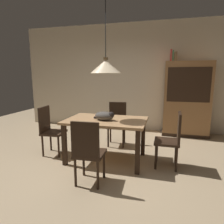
{
  "coord_description": "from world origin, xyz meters",
  "views": [
    {
      "loc": [
        0.89,
        -2.91,
        1.52
      ],
      "look_at": [
        -0.04,
        0.57,
        0.85
      ],
      "focal_mm": 31.92,
      "sensor_mm": 36.0,
      "label": 1
    }
  ],
  "objects_px": {
    "book_red_tall": "(171,56)",
    "book_brown_thick": "(176,57)",
    "pendant_lamp": "(106,66)",
    "hutch_bookcase": "(187,101)",
    "cat_sleeping": "(105,116)",
    "chair_right_side": "(172,137)",
    "dining_table": "(106,125)",
    "chair_near_front": "(88,150)",
    "book_green_slim": "(173,56)",
    "chair_far_back": "(117,122)",
    "chair_left_side": "(50,128)"
  },
  "relations": [
    {
      "from": "chair_right_side",
      "to": "hutch_bookcase",
      "type": "xyz_separation_m",
      "value": [
        0.39,
        1.95,
        0.38
      ]
    },
    {
      "from": "chair_near_front",
      "to": "pendant_lamp",
      "type": "height_order",
      "value": "pendant_lamp"
    },
    {
      "from": "chair_far_back",
      "to": "book_brown_thick",
      "type": "bearing_deg",
      "value": 41.86
    },
    {
      "from": "chair_left_side",
      "to": "chair_far_back",
      "type": "bearing_deg",
      "value": 38.31
    },
    {
      "from": "dining_table",
      "to": "cat_sleeping",
      "type": "xyz_separation_m",
      "value": [
        -0.0,
        -0.06,
        0.18
      ]
    },
    {
      "from": "chair_left_side",
      "to": "cat_sleeping",
      "type": "height_order",
      "value": "chair_left_side"
    },
    {
      "from": "chair_left_side",
      "to": "book_green_slim",
      "type": "xyz_separation_m",
      "value": [
        2.26,
        1.96,
        1.47
      ]
    },
    {
      "from": "pendant_lamp",
      "to": "book_green_slim",
      "type": "bearing_deg",
      "value": 59.92
    },
    {
      "from": "chair_left_side",
      "to": "dining_table",
      "type": "bearing_deg",
      "value": 0.34
    },
    {
      "from": "chair_right_side",
      "to": "dining_table",
      "type": "bearing_deg",
      "value": 179.94
    },
    {
      "from": "chair_far_back",
      "to": "pendant_lamp",
      "type": "xyz_separation_m",
      "value": [
        0.01,
        -0.88,
        1.15
      ]
    },
    {
      "from": "pendant_lamp",
      "to": "hutch_bookcase",
      "type": "xyz_separation_m",
      "value": [
        1.51,
        1.95,
        -0.77
      ]
    },
    {
      "from": "chair_right_side",
      "to": "book_red_tall",
      "type": "xyz_separation_m",
      "value": [
        -0.04,
        1.96,
        1.48
      ]
    },
    {
      "from": "chair_left_side",
      "to": "pendant_lamp",
      "type": "height_order",
      "value": "pendant_lamp"
    },
    {
      "from": "chair_right_side",
      "to": "chair_left_side",
      "type": "relative_size",
      "value": 1.0
    },
    {
      "from": "chair_far_back",
      "to": "hutch_bookcase",
      "type": "relative_size",
      "value": 0.5
    },
    {
      "from": "pendant_lamp",
      "to": "book_green_slim",
      "type": "xyz_separation_m",
      "value": [
        1.13,
        1.95,
        0.32
      ]
    },
    {
      "from": "cat_sleeping",
      "to": "chair_left_side",
      "type": "bearing_deg",
      "value": 177.09
    },
    {
      "from": "pendant_lamp",
      "to": "book_brown_thick",
      "type": "relative_size",
      "value": 5.42
    },
    {
      "from": "chair_near_front",
      "to": "chair_far_back",
      "type": "bearing_deg",
      "value": 90.39
    },
    {
      "from": "chair_near_front",
      "to": "book_green_slim",
      "type": "distance_m",
      "value": 3.38
    },
    {
      "from": "cat_sleeping",
      "to": "hutch_bookcase",
      "type": "bearing_deg",
      "value": 53.09
    },
    {
      "from": "cat_sleeping",
      "to": "book_green_slim",
      "type": "distance_m",
      "value": 2.59
    },
    {
      "from": "book_green_slim",
      "to": "dining_table",
      "type": "bearing_deg",
      "value": -120.08
    },
    {
      "from": "chair_left_side",
      "to": "hutch_bookcase",
      "type": "relative_size",
      "value": 0.5
    },
    {
      "from": "pendant_lamp",
      "to": "book_red_tall",
      "type": "distance_m",
      "value": 2.26
    },
    {
      "from": "dining_table",
      "to": "chair_right_side",
      "type": "height_order",
      "value": "chair_right_side"
    },
    {
      "from": "cat_sleeping",
      "to": "book_red_tall",
      "type": "relative_size",
      "value": 1.41
    },
    {
      "from": "book_red_tall",
      "to": "book_brown_thick",
      "type": "height_order",
      "value": "book_red_tall"
    },
    {
      "from": "chair_right_side",
      "to": "book_brown_thick",
      "type": "bearing_deg",
      "value": 88.1
    },
    {
      "from": "book_green_slim",
      "to": "book_brown_thick",
      "type": "distance_m",
      "value": 0.06
    },
    {
      "from": "cat_sleeping",
      "to": "pendant_lamp",
      "type": "xyz_separation_m",
      "value": [
        0.0,
        0.06,
        0.84
      ]
    },
    {
      "from": "hutch_bookcase",
      "to": "book_green_slim",
      "type": "distance_m",
      "value": 1.16
    },
    {
      "from": "cat_sleeping",
      "to": "chair_right_side",
      "type": "bearing_deg",
      "value": 3.17
    },
    {
      "from": "cat_sleeping",
      "to": "hutch_bookcase",
      "type": "xyz_separation_m",
      "value": [
        1.52,
        2.02,
        0.06
      ]
    },
    {
      "from": "book_red_tall",
      "to": "book_brown_thick",
      "type": "xyz_separation_m",
      "value": [
        0.11,
        0.0,
        -0.03
      ]
    },
    {
      "from": "chair_near_front",
      "to": "pendant_lamp",
      "type": "bearing_deg",
      "value": 90.21
    },
    {
      "from": "hutch_bookcase",
      "to": "book_green_slim",
      "type": "relative_size",
      "value": 7.12
    },
    {
      "from": "book_brown_thick",
      "to": "chair_left_side",
      "type": "bearing_deg",
      "value": -139.8
    },
    {
      "from": "chair_far_back",
      "to": "chair_near_front",
      "type": "bearing_deg",
      "value": -89.61
    },
    {
      "from": "chair_far_back",
      "to": "pendant_lamp",
      "type": "distance_m",
      "value": 1.45
    },
    {
      "from": "chair_right_side",
      "to": "book_red_tall",
      "type": "height_order",
      "value": "book_red_tall"
    },
    {
      "from": "chair_near_front",
      "to": "chair_left_side",
      "type": "height_order",
      "value": "same"
    },
    {
      "from": "chair_far_back",
      "to": "book_red_tall",
      "type": "distance_m",
      "value": 2.13
    },
    {
      "from": "chair_near_front",
      "to": "book_green_slim",
      "type": "relative_size",
      "value": 3.58
    },
    {
      "from": "chair_near_front",
      "to": "hutch_bookcase",
      "type": "distance_m",
      "value": 3.23
    },
    {
      "from": "dining_table",
      "to": "pendant_lamp",
      "type": "height_order",
      "value": "pendant_lamp"
    },
    {
      "from": "chair_near_front",
      "to": "hutch_bookcase",
      "type": "xyz_separation_m",
      "value": [
        1.51,
        2.83,
        0.38
      ]
    },
    {
      "from": "chair_right_side",
      "to": "chair_left_side",
      "type": "bearing_deg",
      "value": -179.86
    },
    {
      "from": "chair_far_back",
      "to": "dining_table",
      "type": "bearing_deg",
      "value": -89.43
    }
  ]
}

